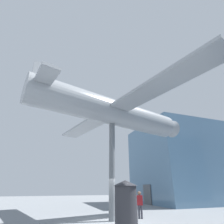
# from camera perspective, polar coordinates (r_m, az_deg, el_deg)

# --- Properties ---
(ground_plane) EXTENTS (80.00, 80.00, 0.00)m
(ground_plane) POSITION_cam_1_polar(r_m,az_deg,el_deg) (12.94, -0.00, -32.10)
(ground_plane) COLOR gray
(glass_pavilion_left) EXTENTS (10.59, 13.64, 10.97)m
(glass_pavilion_left) POSITION_cam_1_polar(r_m,az_deg,el_deg) (28.88, 23.02, -15.23)
(glass_pavilion_left) COLOR slate
(glass_pavilion_left) RESTS_ON ground_plane
(support_pylon_central) EXTENTS (0.43, 0.43, 6.48)m
(support_pylon_central) POSITION_cam_1_polar(r_m,az_deg,el_deg) (12.86, -0.00, -17.68)
(support_pylon_central) COLOR slate
(support_pylon_central) RESTS_ON ground_plane
(suspended_airplane) EXTENTS (17.29, 14.46, 3.09)m
(suspended_airplane) POSITION_cam_1_polar(r_m,az_deg,el_deg) (14.10, 0.89, -0.22)
(suspended_airplane) COLOR #93999E
(suspended_airplane) RESTS_ON support_pylon_central
(visitor_person) EXTENTS (0.32, 0.45, 1.70)m
(visitor_person) POSITION_cam_1_polar(r_m,az_deg,el_deg) (13.91, 9.05, -27.19)
(visitor_person) COLOR #383842
(visitor_person) RESTS_ON ground_plane
(info_kiosk) EXTENTS (1.06, 1.06, 2.25)m
(info_kiosk) POSITION_cam_1_polar(r_m,az_deg,el_deg) (8.21, 4.60, -28.91)
(info_kiosk) COLOR #333338
(info_kiosk) RESTS_ON ground_plane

